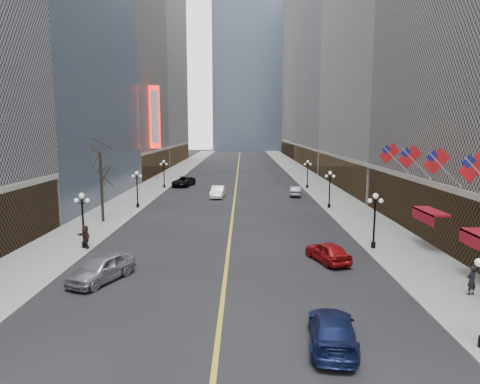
{
  "coord_description": "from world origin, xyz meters",
  "views": [
    {
      "loc": [
        1.15,
        -3.82,
        9.75
      ],
      "look_at": [
        1.01,
        19.55,
        6.3
      ],
      "focal_mm": 32.0,
      "sensor_mm": 36.0,
      "label": 1
    }
  ],
  "objects_px": {
    "car_nb_far": "(184,181)",
    "car_sb_far": "(296,191)",
    "ped_ne_corner": "(472,280)",
    "car_sb_mid": "(328,252)",
    "streetlamp_east_3": "(308,171)",
    "car_nb_near": "(101,268)",
    "streetlamp_east_2": "(330,186)",
    "car_nb_mid": "(218,192)",
    "streetlamp_west_3": "(164,171)",
    "streetlamp_west_1": "(83,214)",
    "streetlamp_west_2": "(137,185)",
    "streetlamp_east_1": "(375,215)",
    "car_sb_near": "(332,330)"
  },
  "relations": [
    {
      "from": "car_sb_mid",
      "to": "car_sb_far",
      "type": "xyz_separation_m",
      "value": [
        1.52,
        31.41,
        -0.04
      ]
    },
    {
      "from": "streetlamp_east_2",
      "to": "streetlamp_west_2",
      "type": "height_order",
      "value": "same"
    },
    {
      "from": "streetlamp_west_3",
      "to": "car_sb_far",
      "type": "relative_size",
      "value": 1.02
    },
    {
      "from": "streetlamp_east_2",
      "to": "streetlamp_west_3",
      "type": "bearing_deg",
      "value": 142.67
    },
    {
      "from": "streetlamp_west_2",
      "to": "car_nb_near",
      "type": "relative_size",
      "value": 0.9
    },
    {
      "from": "streetlamp_east_3",
      "to": "streetlamp_west_3",
      "type": "relative_size",
      "value": 1.0
    },
    {
      "from": "car_nb_mid",
      "to": "car_sb_near",
      "type": "height_order",
      "value": "car_nb_mid"
    },
    {
      "from": "streetlamp_east_2",
      "to": "streetlamp_west_3",
      "type": "distance_m",
      "value": 29.68
    },
    {
      "from": "car_nb_mid",
      "to": "streetlamp_east_3",
      "type": "bearing_deg",
      "value": 37.19
    },
    {
      "from": "streetlamp_east_3",
      "to": "car_nb_near",
      "type": "bearing_deg",
      "value": -114.49
    },
    {
      "from": "car_sb_near",
      "to": "car_sb_mid",
      "type": "xyz_separation_m",
      "value": [
        2.24,
        12.37,
        0.02
      ]
    },
    {
      "from": "streetlamp_east_3",
      "to": "car_nb_near",
      "type": "height_order",
      "value": "streetlamp_east_3"
    },
    {
      "from": "streetlamp_east_1",
      "to": "car_nb_far",
      "type": "relative_size",
      "value": 0.75
    },
    {
      "from": "car_nb_far",
      "to": "car_sb_mid",
      "type": "height_order",
      "value": "car_nb_far"
    },
    {
      "from": "streetlamp_east_1",
      "to": "car_sb_near",
      "type": "xyz_separation_m",
      "value": [
        -6.59,
        -15.58,
        -2.16
      ]
    },
    {
      "from": "streetlamp_east_2",
      "to": "streetlamp_west_2",
      "type": "xyz_separation_m",
      "value": [
        -23.6,
        0.0,
        0.0
      ]
    },
    {
      "from": "car_sb_near",
      "to": "car_nb_near",
      "type": "bearing_deg",
      "value": -24.23
    },
    {
      "from": "streetlamp_east_1",
      "to": "streetlamp_west_2",
      "type": "distance_m",
      "value": 29.68
    },
    {
      "from": "streetlamp_east_3",
      "to": "streetlamp_west_2",
      "type": "bearing_deg",
      "value": -142.67
    },
    {
      "from": "streetlamp_east_2",
      "to": "car_sb_far",
      "type": "distance_m",
      "value": 10.81
    },
    {
      "from": "streetlamp_east_1",
      "to": "car_sb_far",
      "type": "bearing_deg",
      "value": 95.74
    },
    {
      "from": "streetlamp_east_1",
      "to": "streetlamp_west_2",
      "type": "relative_size",
      "value": 1.0
    },
    {
      "from": "streetlamp_east_2",
      "to": "streetlamp_west_3",
      "type": "xyz_separation_m",
      "value": [
        -23.6,
        18.0,
        0.0
      ]
    },
    {
      "from": "streetlamp_west_2",
      "to": "ped_ne_corner",
      "type": "height_order",
      "value": "streetlamp_west_2"
    },
    {
      "from": "streetlamp_west_1",
      "to": "car_nb_near",
      "type": "height_order",
      "value": "streetlamp_west_1"
    },
    {
      "from": "streetlamp_west_1",
      "to": "streetlamp_west_3",
      "type": "height_order",
      "value": "same"
    },
    {
      "from": "car_nb_near",
      "to": "car_nb_far",
      "type": "xyz_separation_m",
      "value": [
        -1.05,
        46.19,
        -0.02
      ]
    },
    {
      "from": "streetlamp_east_3",
      "to": "car_nb_mid",
      "type": "height_order",
      "value": "streetlamp_east_3"
    },
    {
      "from": "ped_ne_corner",
      "to": "streetlamp_east_2",
      "type": "bearing_deg",
      "value": -107.51
    },
    {
      "from": "streetlamp_east_2",
      "to": "car_nb_mid",
      "type": "bearing_deg",
      "value": 148.41
    },
    {
      "from": "streetlamp_east_3",
      "to": "streetlamp_west_3",
      "type": "xyz_separation_m",
      "value": [
        -23.6,
        0.0,
        0.0
      ]
    },
    {
      "from": "car_nb_mid",
      "to": "car_nb_near",
      "type": "bearing_deg",
      "value": -95.22
    },
    {
      "from": "streetlamp_east_2",
      "to": "car_nb_mid",
      "type": "height_order",
      "value": "streetlamp_east_2"
    },
    {
      "from": "streetlamp_west_1",
      "to": "streetlamp_west_2",
      "type": "relative_size",
      "value": 1.0
    },
    {
      "from": "streetlamp_east_1",
      "to": "streetlamp_west_1",
      "type": "bearing_deg",
      "value": 180.0
    },
    {
      "from": "streetlamp_east_1",
      "to": "streetlamp_west_3",
      "type": "bearing_deg",
      "value": 123.25
    },
    {
      "from": "streetlamp_west_1",
      "to": "car_sb_far",
      "type": "bearing_deg",
      "value": 53.64
    },
    {
      "from": "car_nb_far",
      "to": "ped_ne_corner",
      "type": "distance_m",
      "value": 54.09
    },
    {
      "from": "streetlamp_east_3",
      "to": "car_nb_near",
      "type": "xyz_separation_m",
      "value": [
        -19.75,
        -43.37,
        -2.05
      ]
    },
    {
      "from": "car_sb_near",
      "to": "ped_ne_corner",
      "type": "relative_size",
      "value": 2.93
    },
    {
      "from": "streetlamp_west_2",
      "to": "car_nb_far",
      "type": "bearing_deg",
      "value": 82.34
    },
    {
      "from": "streetlamp_west_3",
      "to": "car_sb_mid",
      "type": "bearing_deg",
      "value": -63.86
    },
    {
      "from": "streetlamp_west_1",
      "to": "car_nb_far",
      "type": "xyz_separation_m",
      "value": [
        2.8,
        38.82,
        -2.06
      ]
    },
    {
      "from": "streetlamp_west_1",
      "to": "car_nb_near",
      "type": "xyz_separation_m",
      "value": [
        3.85,
        -7.37,
        -2.05
      ]
    },
    {
      "from": "car_nb_far",
      "to": "ped_ne_corner",
      "type": "height_order",
      "value": "ped_ne_corner"
    },
    {
      "from": "car_sb_mid",
      "to": "streetlamp_east_3",
      "type": "bearing_deg",
      "value": -114.57
    },
    {
      "from": "car_nb_near",
      "to": "ped_ne_corner",
      "type": "height_order",
      "value": "ped_ne_corner"
    },
    {
      "from": "streetlamp_east_3",
      "to": "car_sb_mid",
      "type": "bearing_deg",
      "value": -96.33
    },
    {
      "from": "car_nb_far",
      "to": "car_sb_far",
      "type": "height_order",
      "value": "car_nb_far"
    },
    {
      "from": "streetlamp_east_1",
      "to": "car_sb_mid",
      "type": "distance_m",
      "value": 5.82
    }
  ]
}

